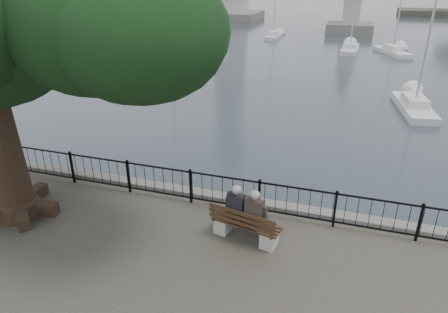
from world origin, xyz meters
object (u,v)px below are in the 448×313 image
at_px(bench, 245,228).
at_px(person_right, 257,217).
at_px(lion_monument, 351,16).
at_px(person_left, 239,211).
at_px(tree, 0,7).

distance_m(bench, person_right, 0.45).
bearing_deg(lion_monument, person_right, -90.93).
bearing_deg(lion_monument, person_left, -91.49).
bearing_deg(person_right, person_left, 168.54).
bearing_deg(person_left, bench, -35.14).
xyz_separation_m(person_left, lion_monument, (1.26, 48.53, 0.46)).
bearing_deg(person_right, bench, -169.67).
height_order(bench, tree, tree).
height_order(person_right, tree, tree).
bearing_deg(lion_monument, tree, -97.61).
relative_size(tree, lion_monument, 1.17).
bearing_deg(bench, person_right, 10.33).
bearing_deg(bench, person_left, 144.86).
bearing_deg(lion_monument, bench, -91.24).
distance_m(person_right, lion_monument, 48.63).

